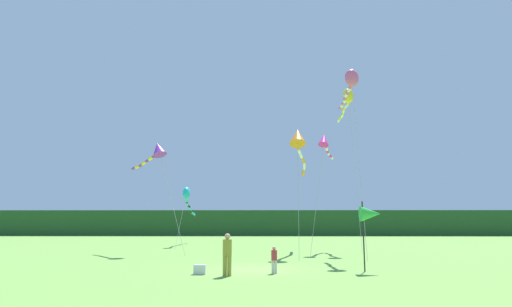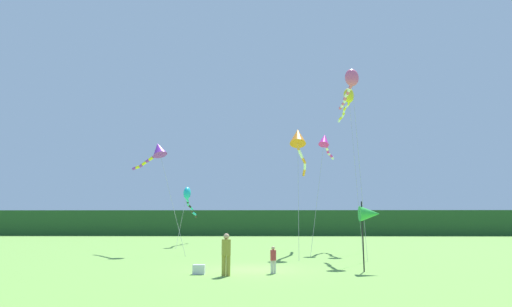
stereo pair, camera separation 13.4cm
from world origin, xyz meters
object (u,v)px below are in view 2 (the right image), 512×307
Objects in this scene: person_child at (273,258)px; banner_flag_pole at (370,214)px; kite_purple at (157,151)px; kite_yellow at (348,99)px; kite_cyan at (188,197)px; cooler_box at (199,269)px; kite_orange at (299,141)px; kite_rainbow at (351,82)px; person_adult at (226,252)px; kite_magenta at (325,142)px.

banner_flag_pole reaches higher than person_child.
kite_purple is (-12.25, 10.06, 4.59)m from banner_flag_pole.
person_child is 19.06m from kite_yellow.
kite_yellow is (13.59, -5.64, 7.49)m from kite_cyan.
banner_flag_pole is (7.41, 1.04, 2.28)m from cooler_box.
kite_orange is (1.98, 9.64, 6.92)m from person_child.
kite_rainbow is 1.15× the size of kite_orange.
person_adult reaches higher than person_child.
kite_yellow is at bearing 81.37° from banner_flag_pole.
banner_flag_pole is at bearing -75.32° from kite_orange.
kite_rainbow is 0.92× the size of kite_yellow.
person_child is 15.25m from kite_magenta.
cooler_box is at bearing -78.29° from kite_cyan.
cooler_box is 16.82m from kite_magenta.
kite_cyan is 16.52m from kite_yellow.
banner_flag_pole is at bearing 7.96° from cooler_box.
kite_yellow reaches higher than cooler_box.
kite_rainbow is at bearing -100.10° from kite_yellow.
person_child is 0.14× the size of kite_purple.
person_child is at bearing -101.61° from kite_orange.
kite_orange is at bearing -6.55° from kite_purple.
cooler_box is (-1.17, 0.57, -0.75)m from person_adult.
banner_flag_pole is at bearing 9.41° from person_child.
kite_orange is 1.02× the size of kite_cyan.
kite_rainbow reaches higher than kite_orange.
person_adult is at bearing -155.09° from person_child.
kite_purple reaches higher than cooler_box.
cooler_box is at bearing -137.47° from kite_rainbow.
kite_rainbow is at bearing 82.94° from banner_flag_pole.
kite_rainbow is 7.04m from kite_yellow.
kite_rainbow is 1.33× the size of kite_magenta.
kite_purple reaches higher than kite_cyan.
person_child is 0.13× the size of kite_magenta.
kite_orange reaches higher than kite_purple.
banner_flag_pole is 10.53m from kite_orange.
kite_orange is at bearing -126.57° from kite_magenta.
kite_purple is 0.89× the size of kite_magenta.
banner_flag_pole is 0.30× the size of kite_orange.
kite_purple is (-6.01, 11.67, 6.13)m from person_adult.
person_adult is at bearing -118.90° from kite_yellow.
person_child is 4.75m from banner_flag_pole.
kite_purple is 9.39m from kite_cyan.
cooler_box is 0.06× the size of kite_magenta.
kite_magenta is (-0.10, 11.94, 5.54)m from banner_flag_pole.
kite_orange reaches higher than kite_cyan.
banner_flag_pole is at bearing -39.39° from kite_purple.
kite_yellow is (9.44, 14.40, 11.60)m from cooler_box.
person_adult is 1.50× the size of person_child.
person_child is 2.27× the size of cooler_box.
kite_yellow reaches higher than person_child.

